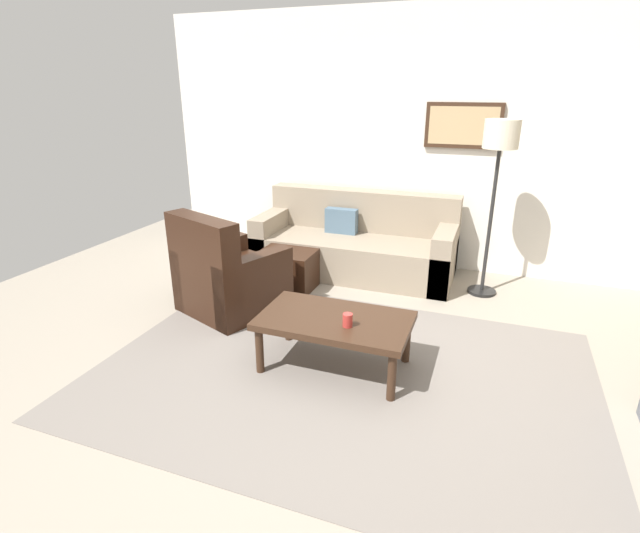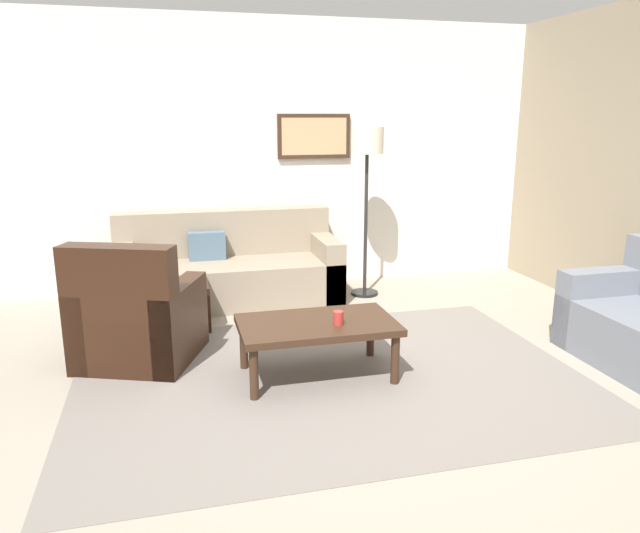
{
  "view_description": "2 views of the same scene",
  "coord_description": "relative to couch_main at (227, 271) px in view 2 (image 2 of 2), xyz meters",
  "views": [
    {
      "loc": [
        0.92,
        -2.93,
        1.99
      ],
      "look_at": [
        -0.23,
        0.14,
        0.76
      ],
      "focal_mm": 27.07,
      "sensor_mm": 36.0,
      "label": 1
    },
    {
      "loc": [
        -1.05,
        -3.81,
        1.81
      ],
      "look_at": [
        -0.01,
        0.27,
        0.75
      ],
      "focal_mm": 33.76,
      "sensor_mm": 36.0,
      "label": 2
    }
  ],
  "objects": [
    {
      "name": "ground_plane",
      "position": [
        0.51,
        -2.1,
        -0.3
      ],
      "size": [
        8.0,
        8.0,
        0.0
      ],
      "primitive_type": "plane",
      "color": "gray"
    },
    {
      "name": "rear_partition",
      "position": [
        0.51,
        0.5,
        1.1
      ],
      "size": [
        6.0,
        0.12,
        2.8
      ],
      "primitive_type": "cube",
      "color": "silver",
      "rests_on": "ground_plane"
    },
    {
      "name": "area_rug",
      "position": [
        0.51,
        -2.1,
        -0.29
      ],
      "size": [
        3.55,
        2.53,
        0.01
      ],
      "primitive_type": "cube",
      "color": "slate",
      "rests_on": "ground_plane"
    },
    {
      "name": "couch_main",
      "position": [
        0.0,
        0.0,
        0.0
      ],
      "size": [
        2.18,
        0.9,
        0.88
      ],
      "color": "gray",
      "rests_on": "ground_plane"
    },
    {
      "name": "armchair_leather",
      "position": [
        -0.82,
        -1.47,
        0.01
      ],
      "size": [
        1.04,
        1.04,
        0.95
      ],
      "color": "black",
      "rests_on": "ground_plane"
    },
    {
      "name": "ottoman",
      "position": [
        -0.52,
        -0.7,
        -0.1
      ],
      "size": [
        0.56,
        0.56,
        0.4
      ],
      "primitive_type": "cube",
      "color": "black",
      "rests_on": "ground_plane"
    },
    {
      "name": "coffee_table",
      "position": [
        0.43,
        -2.04,
        0.06
      ],
      "size": [
        1.1,
        0.64,
        0.41
      ],
      "color": "#382316",
      "rests_on": "ground_plane"
    },
    {
      "name": "cup",
      "position": [
        0.56,
        -2.13,
        0.16
      ],
      "size": [
        0.07,
        0.07,
        0.1
      ],
      "primitive_type": "cylinder",
      "color": "#B2332D",
      "rests_on": "coffee_table"
    },
    {
      "name": "lamp_standing",
      "position": [
        1.4,
        -0.19,
        1.11
      ],
      "size": [
        0.32,
        0.32,
        1.71
      ],
      "color": "black",
      "rests_on": "ground_plane"
    },
    {
      "name": "framed_artwork",
      "position": [
        1.01,
        0.41,
        1.3
      ],
      "size": [
        0.78,
        0.04,
        0.46
      ],
      "color": "#382316"
    }
  ]
}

